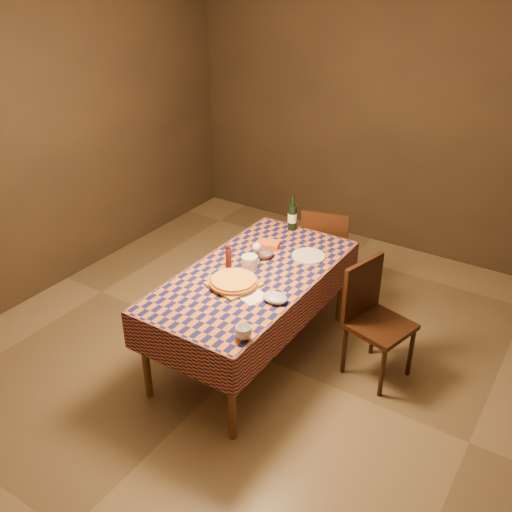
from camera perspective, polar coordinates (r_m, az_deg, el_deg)
name	(u,v)px	position (r m, az deg, el deg)	size (l,w,h in m)	color
room	(252,203)	(4.07, -0.38, 5.28)	(5.00, 5.10, 2.70)	brown
dining_table	(252,282)	(4.37, -0.36, -2.64)	(0.94, 1.84, 0.77)	brown
cutting_board	(234,284)	(4.19, -2.25, -2.83)	(0.32, 0.32, 0.02)	#A98D4F
pizza	(234,281)	(4.17, -2.26, -2.51)	(0.38, 0.38, 0.04)	#9F521A
pepper_mill	(228,256)	(4.39, -2.77, -0.03)	(0.05, 0.05, 0.20)	#471510
bowl	(264,255)	(4.55, 0.83, 0.12)	(0.14, 0.14, 0.05)	#5A414B
wine_glass	(257,248)	(4.48, 0.06, 0.82)	(0.07, 0.07, 0.14)	silver
wine_bottle	(292,217)	(4.98, 3.65, 3.92)	(0.10, 0.10, 0.31)	black
deli_tub	(249,262)	(4.38, -0.66, -0.64)	(0.13, 0.13, 0.10)	silver
takeout_container	(268,244)	(4.71, 1.23, 1.18)	(0.18, 0.13, 0.05)	#CF581B
white_plate	(308,256)	(4.58, 5.26, 0.00)	(0.27, 0.27, 0.02)	silver
tumbler	(243,333)	(3.64, -1.28, -7.67)	(0.11, 0.11, 0.09)	white
flour_patch	(250,294)	(4.08, -0.58, -3.86)	(0.23, 0.18, 0.00)	white
flour_bag	(275,298)	(4.00, 1.91, -4.18)	(0.19, 0.14, 0.06)	#A4AED2
chair_far	(325,249)	(5.24, 6.96, 0.66)	(0.52, 0.52, 0.93)	black
chair_right	(372,313)	(4.41, 11.57, -5.65)	(0.52, 0.52, 0.93)	black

